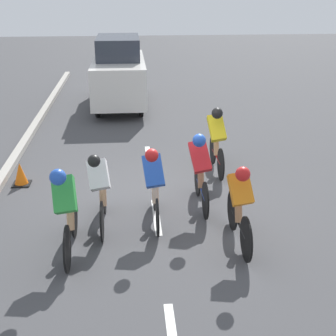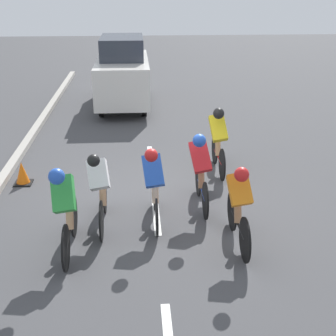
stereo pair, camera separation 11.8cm
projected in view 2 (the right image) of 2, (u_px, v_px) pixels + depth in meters
name	position (u px, v px, depth m)	size (l,w,h in m)	color
ground_plane	(155.00, 200.00, 9.16)	(60.00, 60.00, 0.00)	#424244
lane_stripe_mid	(156.00, 216.00, 8.53)	(0.12, 1.40, 0.01)	white
lane_stripe_far	(150.00, 156.00, 11.50)	(0.12, 1.40, 0.01)	white
cyclist_blue	(154.00, 183.00, 8.01)	(0.39, 1.62, 1.49)	black
cyclist_green	(65.00, 207.00, 7.08)	(0.39, 1.73, 1.54)	black
cyclist_red	(201.00, 168.00, 8.56)	(0.43, 1.68, 1.54)	black
cyclist_orange	(239.00, 203.00, 7.31)	(0.39, 1.69, 1.47)	black
cyclist_white	(100.00, 188.00, 7.91)	(0.40, 1.69, 1.44)	black
cyclist_yellow	(218.00, 138.00, 10.18)	(0.41, 1.69, 1.55)	black
support_car	(123.00, 72.00, 15.77)	(1.70, 4.36, 2.29)	black
traffic_cone	(22.00, 173.00, 9.84)	(0.36, 0.36, 0.49)	black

